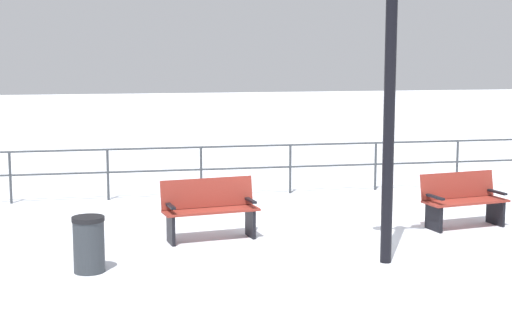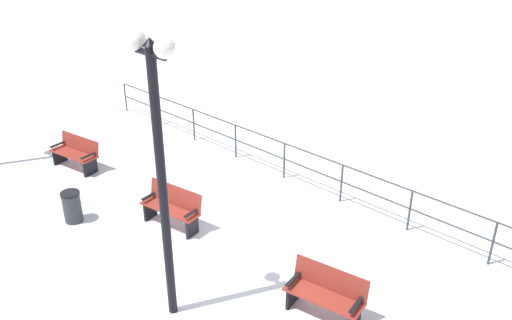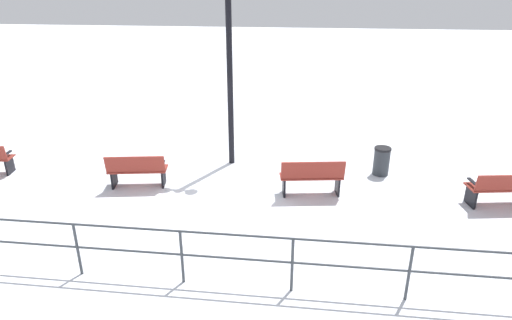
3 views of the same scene
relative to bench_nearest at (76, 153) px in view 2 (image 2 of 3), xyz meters
The scene contains 7 objects.
ground_plane 6.48m from the bench_nearest, 88.41° to the left, with size 80.00×80.00×0.00m, color white.
bench_nearest is the anchor object (origin of this frame).
bench_second 4.30m from the bench_nearest, 89.76° to the left, with size 0.71×1.56×0.95m.
bench_third 8.59m from the bench_nearest, 90.15° to the left, with size 0.79×1.50×0.90m.
lamppost_middle 7.39m from the bench_nearest, 74.51° to the left, with size 0.31×0.99×5.06m.
waterfront_railing 7.36m from the bench_nearest, 118.63° to the left, with size 0.05×18.58×1.03m.
trash_bin 2.88m from the bench_nearest, 58.68° to the left, with size 0.44×0.44×0.76m.
Camera 2 is at (6.02, 6.32, 6.71)m, focal length 37.10 mm.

